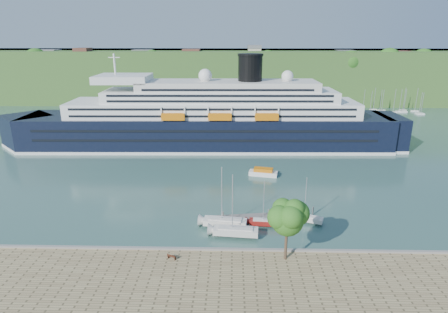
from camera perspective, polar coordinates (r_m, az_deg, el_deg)
ground at (r=57.45m, az=1.22°, el=-14.83°), size 400.00×400.00×0.00m
far_hillside at (r=194.21m, az=1.46°, el=12.36°), size 400.00×50.00×24.00m
quay_coping at (r=56.66m, az=1.23°, el=-13.96°), size 220.00×0.50×0.30m
cruise_ship at (r=106.78m, az=-2.82°, el=8.34°), size 118.22×19.63×26.47m
park_bench at (r=55.13m, az=-7.95°, el=-14.81°), size 1.45×1.04×0.86m
promenade_tree at (r=53.08m, az=9.56°, el=-10.59°), size 6.00×6.00×9.94m
floating_pontoon at (r=67.90m, az=5.08°, el=-9.18°), size 18.60×4.82×0.41m
sailboat_white_near at (r=62.31m, az=0.17°, el=-6.60°), size 8.28×3.26×10.40m
sailboat_red at (r=63.61m, az=6.45°, el=-7.40°), size 6.26×2.18×7.94m
sailboat_white_far at (r=66.11m, az=12.65°, el=-6.72°), size 6.37×3.76×7.96m
tender_launch at (r=87.32m, az=6.00°, el=-2.35°), size 6.91×3.60×1.82m
sailboat_extra at (r=59.59m, az=1.83°, el=-7.87°), size 8.14×2.95×10.29m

